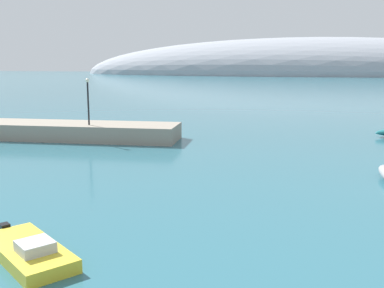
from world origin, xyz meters
name	(u,v)px	position (x,y,z in m)	size (l,w,h in m)	color
breakwater_rocks	(51,130)	(-20.14, 33.89, 0.76)	(24.79, 4.80, 1.53)	gray
distant_ridge	(309,75)	(4.35, 255.40, 0.00)	(259.75, 78.05, 40.26)	#999EA8
motorboat_yellow_alongside_breakwater	(29,251)	(-6.22, 9.27, 0.30)	(5.10, 4.46, 0.92)	yellow
harbor_lamp_post	(88,96)	(-15.73, 33.24, 4.16)	(0.36, 0.36, 4.27)	black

